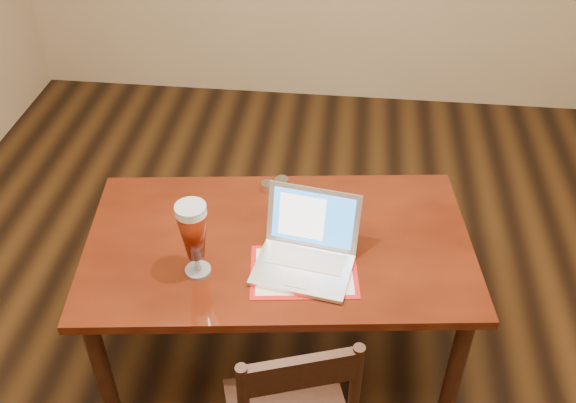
# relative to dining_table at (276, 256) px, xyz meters

# --- Properties ---
(ground) EXTENTS (5.00, 5.00, 0.00)m
(ground) POSITION_rel_dining_table_xyz_m (0.12, -0.02, -0.65)
(ground) COLOR black
(ground) RESTS_ON ground
(dining_table) EXTENTS (1.64, 1.06, 1.04)m
(dining_table) POSITION_rel_dining_table_xyz_m (0.00, 0.00, 0.00)
(dining_table) COLOR #50190A
(dining_table) RESTS_ON ground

